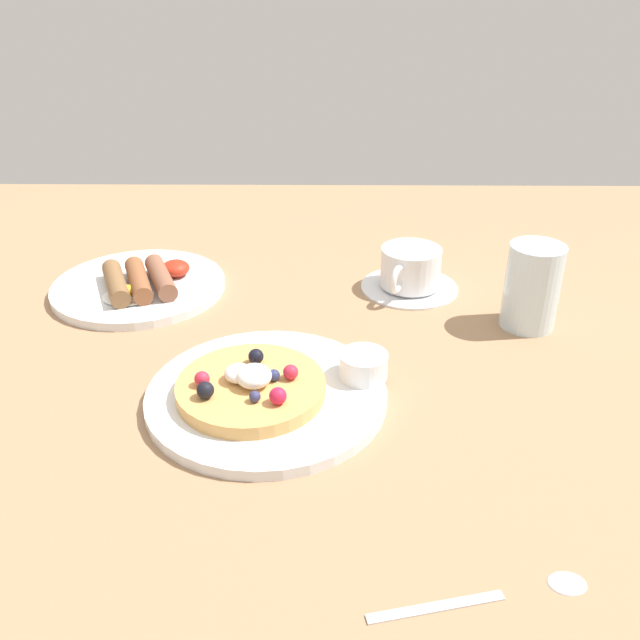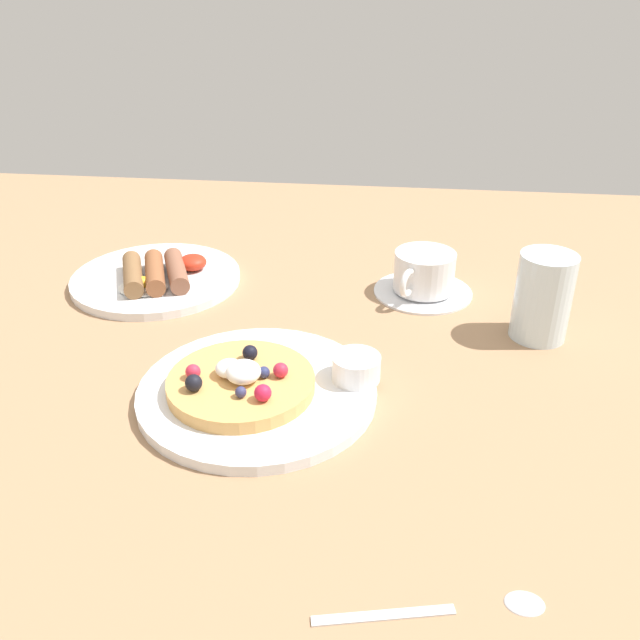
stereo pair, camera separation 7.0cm
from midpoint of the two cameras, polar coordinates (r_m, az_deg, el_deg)
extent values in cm
cube|color=#9B7554|center=(75.25, 1.87, -4.97)|extent=(154.70, 132.62, 3.00)
cylinder|color=white|center=(69.34, -2.43, -6.16)|extent=(24.49, 24.49, 1.18)
cylinder|color=tan|center=(68.27, -3.77, -5.48)|extent=(14.98, 14.98, 1.46)
sphere|color=navy|center=(64.75, -3.64, -6.21)|extent=(1.12, 1.12, 1.12)
sphere|color=navy|center=(67.11, -3.75, -4.88)|extent=(1.01, 1.01, 1.01)
sphere|color=#CE2941|center=(67.85, -7.81, -4.44)|extent=(1.53, 1.53, 1.53)
sphere|color=black|center=(70.34, -3.12, -2.85)|extent=(1.60, 1.60, 1.60)
sphere|color=black|center=(65.99, -7.67, -5.39)|extent=(1.70, 1.70, 1.70)
sphere|color=#C91D41|center=(64.06, -1.73, -6.28)|extent=(1.68, 1.68, 1.68)
sphere|color=navy|center=(67.84, -3.98, -4.40)|extent=(1.16, 1.16, 1.16)
sphere|color=navy|center=(67.71, -3.50, -4.36)|extent=(1.36, 1.36, 1.36)
sphere|color=navy|center=(67.46, -1.81, -4.53)|extent=(1.21, 1.21, 1.21)
sphere|color=#BF253D|center=(67.45, -0.38, -4.35)|extent=(1.54, 1.54, 1.54)
ellipsoid|color=white|center=(66.77, -3.54, -4.49)|extent=(3.53, 3.53, 2.12)
ellipsoid|color=white|center=(67.84, -4.77, -4.18)|extent=(2.81, 2.81, 1.68)
cylinder|color=white|center=(69.85, 5.97, -4.12)|extent=(5.06, 5.06, 2.68)
cylinder|color=#703208|center=(69.56, 5.99, -3.74)|extent=(4.15, 4.15, 0.32)
cylinder|color=silver|center=(95.02, -11.65, 3.41)|extent=(23.02, 23.02, 1.15)
cylinder|color=brown|center=(92.43, -9.95, 4.09)|extent=(6.37, 10.70, 2.51)
cylinder|color=brown|center=(92.45, -11.74, 3.92)|extent=(6.05, 10.76, 2.51)
cylinder|color=brown|center=(92.55, -13.51, 3.75)|extent=(6.29, 10.72, 2.51)
ellipsoid|color=white|center=(90.78, -12.63, 2.68)|extent=(6.61, 5.62, 0.60)
sphere|color=yellow|center=(90.56, -12.66, 2.96)|extent=(2.00, 2.00, 2.00)
ellipsoid|color=#B02916|center=(95.11, -8.68, 4.80)|extent=(3.87, 3.87, 2.13)
cylinder|color=silver|center=(91.85, 10.87, 2.39)|extent=(13.13, 13.13, 0.62)
cylinder|color=white|center=(90.62, 11.04, 4.04)|extent=(8.04, 8.04, 5.20)
torus|color=white|center=(86.26, 9.76, 3.05)|extent=(2.34, 3.69, 3.71)
cylinder|color=#8B5D3F|center=(89.96, 11.14, 5.01)|extent=(6.84, 6.84, 0.42)
cube|color=silver|center=(51.02, 9.70, -23.54)|extent=(9.97, 2.93, 0.30)
ellipsoid|color=silver|center=(53.94, 20.85, -21.50)|extent=(2.86, 2.20, 0.60)
cylinder|color=silver|center=(83.02, 20.69, 1.80)|extent=(6.53, 6.53, 10.44)
camera|label=1|loc=(0.04, -87.33, 1.46)|focal=37.79mm
camera|label=2|loc=(0.04, 92.67, -1.46)|focal=37.79mm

